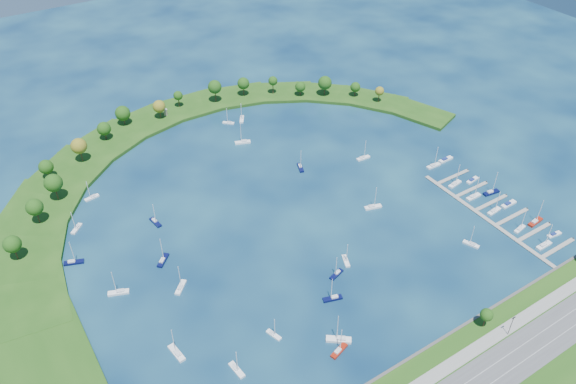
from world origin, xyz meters
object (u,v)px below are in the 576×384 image
docked_boat_5 (509,204)px  docked_boat_8 (455,184)px  moored_boat_10 (346,260)px  moored_boat_21 (373,207)px  moored_boat_0 (163,260)px  moored_boat_15 (339,350)px  moored_boat_6 (242,119)px  docked_boat_10 (434,165)px  moored_boat_4 (181,287)px  moored_boat_13 (228,122)px  moored_boat_14 (119,292)px  moored_boat_7 (76,228)px  docked_boat_1 (554,235)px  dock_system (495,213)px  docked_boat_3 (535,221)px  moored_boat_20 (337,274)px  docked_boat_7 (491,192)px  docked_boat_2 (520,228)px  moored_boat_9 (363,158)px  moored_boat_2 (92,197)px  harbor_tower (166,112)px  moored_boat_1 (339,339)px  moored_boat_11 (177,353)px  moored_boat_12 (243,142)px  docked_boat_6 (473,196)px  moored_boat_3 (471,244)px  moored_boat_18 (74,262)px  moored_boat_17 (333,298)px  docked_boat_11 (446,160)px  docked_boat_9 (472,180)px  moored_boat_16 (300,167)px  docked_boat_0 (544,245)px  moored_boat_8 (274,334)px

docked_boat_5 → docked_boat_8: (-10.45, 26.81, 0.24)m
moored_boat_10 → moored_boat_21: 41.47m
moored_boat_0 → moored_boat_15: bearing=-109.8°
moored_boat_6 → docked_boat_10: bearing=65.1°
moored_boat_10 → docked_boat_10: bearing=133.5°
moored_boat_4 → docked_boat_5: moored_boat_4 is taller
moored_boat_13 → moored_boat_14: size_ratio=0.81×
moored_boat_7 → docked_boat_1: 228.18m
docked_boat_8 → dock_system: bearing=-98.9°
moored_boat_4 → docked_boat_3: 171.92m
moored_boat_20 → docked_boat_7: (102.40, 3.29, 0.07)m
docked_boat_2 → moored_boat_9: bearing=96.8°
docked_boat_1 → docked_boat_10: bearing=103.6°
moored_boat_0 → docked_boat_8: bearing=-55.6°
moored_boat_10 → moored_boat_2: bearing=-119.8°
harbor_tower → moored_boat_1: 195.52m
moored_boat_10 → moored_boat_11: moored_boat_11 is taller
moored_boat_12 → docked_boat_5: 149.86m
dock_system → docked_boat_6: bearing=89.2°
docked_boat_5 → moored_boat_4: bearing=166.6°
moored_boat_14 → moored_boat_15: 95.94m
moored_boat_3 → moored_boat_18: size_ratio=0.87×
moored_boat_17 → moored_boat_21: moored_boat_21 is taller
moored_boat_14 → docked_boat_2: 187.58m
moored_boat_9 → docked_boat_6: docked_boat_6 is taller
moored_boat_11 → docked_boat_11: bearing=-85.3°
docked_boat_1 → docked_boat_10: size_ratio=0.62×
moored_boat_21 → docked_boat_8: moored_boat_21 is taller
moored_boat_10 → moored_boat_14: size_ratio=0.85×
moored_boat_10 → moored_boat_21: bearing=146.2°
moored_boat_11 → moored_boat_20: (75.87, 0.21, -0.07)m
dock_system → moored_boat_4: 157.29m
moored_boat_6 → moored_boat_7: 125.74m
moored_boat_3 → moored_boat_9: bearing=-23.5°
dock_system → moored_boat_7: moored_boat_7 is taller
docked_boat_1 → docked_boat_5: bearing=97.2°
moored_boat_4 → docked_boat_9: 163.71m
moored_boat_1 → moored_boat_17: (10.47, 18.32, -0.07)m
moored_boat_16 → docked_boat_8: docked_boat_8 is taller
moored_boat_15 → moored_boat_16: bearing=45.8°
moored_boat_20 → docked_boat_1: (102.38, -35.14, -0.31)m
moored_boat_4 → docked_boat_0: (152.65, -67.21, 0.02)m
docked_boat_5 → docked_boat_8: size_ratio=0.72×
moored_boat_15 → moored_boat_20: (23.18, 32.78, -0.03)m
moored_boat_14 → docked_boat_11: (188.28, -3.63, -0.24)m
docked_boat_8 → moored_boat_3: bearing=-135.1°
moored_boat_15 → docked_boat_1: bearing=-18.5°
moored_boat_8 → docked_boat_5: 142.67m
moored_boat_8 → docked_boat_7: 143.54m
moored_boat_13 → moored_boat_16: size_ratio=0.86×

